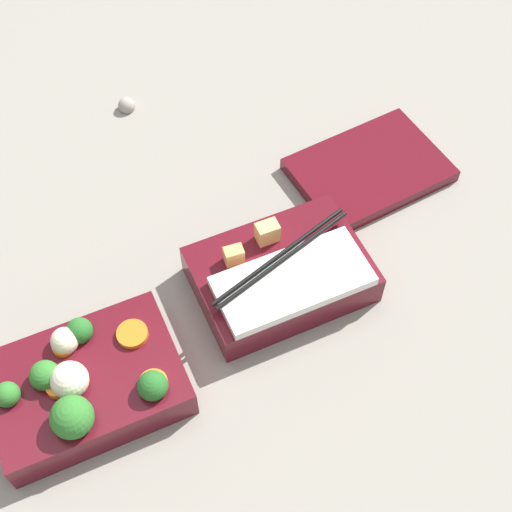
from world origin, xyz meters
name	(u,v)px	position (x,y,z in m)	size (l,w,h in m)	color
ground_plane	(179,343)	(0.00, 0.00, 0.00)	(3.00, 3.00, 0.00)	gray
bento_tray_vegetable	(85,384)	(-0.11, -0.02, 0.03)	(0.20, 0.14, 0.08)	#510F19
bento_tray_rice	(282,275)	(0.14, 0.02, 0.03)	(0.20, 0.14, 0.07)	#510F19
bento_lid	(369,170)	(0.32, 0.13, 0.01)	(0.19, 0.14, 0.02)	#510F19
pebble_1	(127,106)	(0.07, 0.38, 0.01)	(0.02, 0.02, 0.02)	gray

